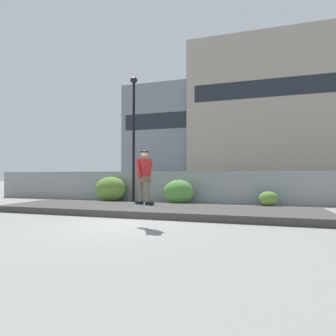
{
  "coord_description": "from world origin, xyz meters",
  "views": [
    {
      "loc": [
        3.9,
        -8.07,
        1.61
      ],
      "look_at": [
        0.69,
        2.77,
        1.91
      ],
      "focal_mm": 29.11,
      "sensor_mm": 36.0,
      "label": 1
    }
  ],
  "objects_px": {
    "skateboard": "(144,205)",
    "shrub_left": "(111,189)",
    "parked_car_near": "(159,186)",
    "shrub_right": "(268,199)",
    "skater": "(144,174)",
    "shrub_center": "(179,192)",
    "parked_car_mid": "(236,187)",
    "street_lamp": "(134,125)"
  },
  "relations": [
    {
      "from": "shrub_left",
      "to": "skater",
      "type": "bearing_deg",
      "value": -55.15
    },
    {
      "from": "street_lamp",
      "to": "shrub_right",
      "type": "relative_size",
      "value": 7.68
    },
    {
      "from": "skateboard",
      "to": "shrub_center",
      "type": "height_order",
      "value": "shrub_center"
    },
    {
      "from": "parked_car_mid",
      "to": "street_lamp",
      "type": "bearing_deg",
      "value": -147.13
    },
    {
      "from": "skateboard",
      "to": "street_lamp",
      "type": "distance_m",
      "value": 9.13
    },
    {
      "from": "parked_car_near",
      "to": "shrub_left",
      "type": "height_order",
      "value": "parked_car_near"
    },
    {
      "from": "parked_car_near",
      "to": "shrub_center",
      "type": "bearing_deg",
      "value": -57.3
    },
    {
      "from": "skateboard",
      "to": "shrub_left",
      "type": "xyz_separation_m",
      "value": [
        -5.13,
        7.36,
        0.07
      ]
    },
    {
      "from": "skater",
      "to": "street_lamp",
      "type": "relative_size",
      "value": 0.22
    },
    {
      "from": "skateboard",
      "to": "shrub_left",
      "type": "height_order",
      "value": "shrub_left"
    },
    {
      "from": "skateboard",
      "to": "parked_car_mid",
      "type": "height_order",
      "value": "parked_car_mid"
    },
    {
      "from": "skateboard",
      "to": "parked_car_mid",
      "type": "relative_size",
      "value": 0.18
    },
    {
      "from": "skater",
      "to": "street_lamp",
      "type": "height_order",
      "value": "street_lamp"
    },
    {
      "from": "skateboard",
      "to": "parked_car_near",
      "type": "bearing_deg",
      "value": 106.26
    },
    {
      "from": "parked_car_near",
      "to": "street_lamp",
      "type": "bearing_deg",
      "value": -95.93
    },
    {
      "from": "skater",
      "to": "parked_car_near",
      "type": "distance_m",
      "value": 11.54
    },
    {
      "from": "parked_car_near",
      "to": "shrub_right",
      "type": "bearing_deg",
      "value": -26.65
    },
    {
      "from": "shrub_center",
      "to": "shrub_right",
      "type": "bearing_deg",
      "value": 2.6
    },
    {
      "from": "parked_car_mid",
      "to": "shrub_center",
      "type": "distance_m",
      "value": 5.01
    },
    {
      "from": "skateboard",
      "to": "parked_car_near",
      "type": "relative_size",
      "value": 0.18
    },
    {
      "from": "skater",
      "to": "shrub_right",
      "type": "xyz_separation_m",
      "value": [
        4.1,
        7.38,
        -1.27
      ]
    },
    {
      "from": "parked_car_near",
      "to": "shrub_right",
      "type": "relative_size",
      "value": 4.58
    },
    {
      "from": "parked_car_mid",
      "to": "shrub_right",
      "type": "height_order",
      "value": "parked_car_mid"
    },
    {
      "from": "street_lamp",
      "to": "parked_car_near",
      "type": "xyz_separation_m",
      "value": [
        0.38,
        3.67,
        -3.83
      ]
    },
    {
      "from": "shrub_right",
      "to": "parked_car_mid",
      "type": "bearing_deg",
      "value": 115.69
    },
    {
      "from": "shrub_left",
      "to": "shrub_right",
      "type": "relative_size",
      "value": 1.98
    },
    {
      "from": "skater",
      "to": "shrub_left",
      "type": "height_order",
      "value": "skater"
    },
    {
      "from": "skater",
      "to": "street_lamp",
      "type": "xyz_separation_m",
      "value": [
        -3.6,
        7.38,
        3.02
      ]
    },
    {
      "from": "parked_car_mid",
      "to": "shrub_right",
      "type": "bearing_deg",
      "value": -64.31
    },
    {
      "from": "skateboard",
      "to": "shrub_center",
      "type": "distance_m",
      "value": 7.19
    },
    {
      "from": "skateboard",
      "to": "shrub_center",
      "type": "xyz_separation_m",
      "value": [
        -0.72,
        7.16,
        -0.02
      ]
    },
    {
      "from": "parked_car_mid",
      "to": "shrub_right",
      "type": "distance_m",
      "value": 4.24
    },
    {
      "from": "shrub_left",
      "to": "shrub_center",
      "type": "relative_size",
      "value": 1.13
    },
    {
      "from": "skater",
      "to": "shrub_left",
      "type": "xyz_separation_m",
      "value": [
        -5.13,
        7.36,
        -0.89
      ]
    },
    {
      "from": "skater",
      "to": "shrub_right",
      "type": "relative_size",
      "value": 1.69
    },
    {
      "from": "skateboard",
      "to": "shrub_left",
      "type": "distance_m",
      "value": 8.97
    },
    {
      "from": "parked_car_mid",
      "to": "parked_car_near",
      "type": "bearing_deg",
      "value": -178.69
    },
    {
      "from": "street_lamp",
      "to": "parked_car_mid",
      "type": "height_order",
      "value": "street_lamp"
    },
    {
      "from": "skater",
      "to": "shrub_right",
      "type": "bearing_deg",
      "value": 60.96
    },
    {
      "from": "skateboard",
      "to": "skater",
      "type": "xyz_separation_m",
      "value": [
        0.0,
        0.0,
        0.96
      ]
    },
    {
      "from": "skater",
      "to": "street_lamp",
      "type": "distance_m",
      "value": 8.75
    },
    {
      "from": "street_lamp",
      "to": "shrub_center",
      "type": "relative_size",
      "value": 4.37
    }
  ]
}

